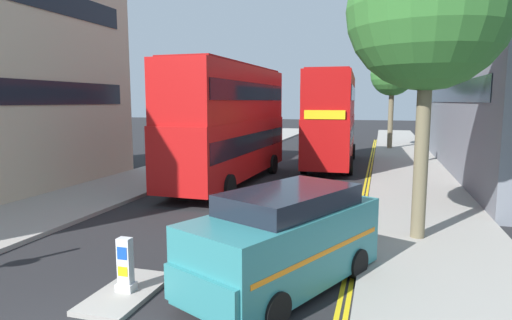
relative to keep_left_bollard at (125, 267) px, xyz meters
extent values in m
cube|color=#9E9991|center=(6.50, 12.82, -0.54)|extent=(4.00, 80.00, 0.14)
cube|color=#9E9991|center=(-6.50, 12.82, -0.54)|extent=(4.00, 80.00, 0.14)
cube|color=yellow|center=(4.40, 10.82, -0.60)|extent=(0.10, 56.00, 0.01)
cube|color=yellow|center=(4.24, 10.82, -0.60)|extent=(0.10, 56.00, 0.01)
cube|color=#9E9991|center=(0.00, 0.00, -0.56)|extent=(1.10, 2.20, 0.10)
cube|color=silver|center=(0.00, 0.00, -0.43)|extent=(0.36, 0.28, 0.16)
cube|color=white|center=(0.00, 0.00, 0.13)|extent=(0.28, 0.20, 0.95)
cube|color=blue|center=(0.00, -0.10, 0.32)|extent=(0.22, 0.01, 0.26)
cube|color=yellow|center=(0.00, -0.10, -0.06)|extent=(0.22, 0.01, 0.20)
cube|color=red|center=(-2.09, 12.15, 1.13)|extent=(2.77, 10.86, 2.60)
cube|color=red|center=(-2.09, 12.15, 3.68)|extent=(2.71, 10.64, 2.50)
cube|color=black|center=(-2.09, 12.15, 1.43)|extent=(2.78, 10.43, 0.84)
cube|color=black|center=(-2.09, 12.15, 3.78)|extent=(2.77, 10.21, 0.80)
cube|color=yellow|center=(-1.96, 17.53, 2.68)|extent=(2.00, 0.11, 0.44)
cube|color=maroon|center=(-2.09, 12.15, 4.98)|extent=(2.49, 9.77, 0.10)
cylinder|color=black|center=(-3.26, 15.53, -0.09)|extent=(0.33, 1.05, 1.04)
cylinder|color=black|center=(-0.76, 15.47, -0.09)|extent=(0.33, 1.05, 1.04)
cylinder|color=black|center=(-3.43, 8.84, -0.09)|extent=(0.33, 1.05, 1.04)
cylinder|color=black|center=(-0.93, 8.77, -0.09)|extent=(0.33, 1.05, 1.04)
cube|color=#B20F0F|center=(1.96, 19.41, 1.13)|extent=(2.96, 10.90, 2.60)
cube|color=#B20F0F|center=(1.96, 19.41, 3.68)|extent=(2.91, 10.68, 2.50)
cube|color=black|center=(1.96, 19.41, 1.43)|extent=(2.98, 10.47, 0.84)
cube|color=black|center=(1.96, 19.41, 3.78)|extent=(2.96, 10.25, 0.80)
cube|color=yellow|center=(2.19, 14.04, 2.68)|extent=(2.00, 0.15, 0.44)
cube|color=maroon|center=(1.96, 19.41, 4.98)|extent=(2.67, 9.81, 0.10)
cylinder|color=black|center=(3.35, 16.12, -0.09)|extent=(0.34, 1.05, 1.04)
cylinder|color=black|center=(0.85, 16.01, -0.09)|extent=(0.34, 1.05, 1.04)
cylinder|color=black|center=(3.06, 22.81, -0.09)|extent=(0.34, 1.05, 1.04)
cylinder|color=black|center=(0.56, 22.70, -0.09)|extent=(0.34, 1.05, 1.04)
cube|color=teal|center=(3.05, 1.27, 0.33)|extent=(3.72, 5.06, 1.50)
cube|color=black|center=(3.12, 1.41, 1.13)|extent=(2.85, 3.49, 0.76)
cube|color=teal|center=(2.25, -0.43, 0.07)|extent=(2.13, 1.83, 0.67)
cube|color=orange|center=(3.05, 1.27, 0.38)|extent=(3.58, 4.73, 0.10)
cylinder|color=black|center=(3.25, -0.43, -0.27)|extent=(0.49, 0.71, 0.68)
cylinder|color=black|center=(1.61, 0.34, -0.27)|extent=(0.49, 0.71, 0.68)
cylinder|color=black|center=(4.49, 2.21, -0.27)|extent=(0.49, 0.71, 0.68)
cylinder|color=black|center=(2.86, 2.98, -0.27)|extent=(0.49, 0.71, 0.68)
cylinder|color=#2D2D38|center=(7.69, 22.35, -0.04)|extent=(0.22, 0.22, 0.85)
cube|color=#338C4C|center=(7.69, 22.35, 0.66)|extent=(0.34, 0.22, 0.56)
sphere|color=beige|center=(7.69, 22.35, 1.05)|extent=(0.20, 0.20, 0.20)
cylinder|color=#6B6047|center=(5.56, 29.62, 1.99)|extent=(0.40, 0.40, 4.92)
cylinder|color=#6B6047|center=(6.36, 29.63, 5.01)|extent=(0.15, 1.64, 1.20)
cylinder|color=#6B6047|center=(5.42, 30.20, 4.88)|extent=(1.25, 0.42, 0.93)
cylinder|color=#6B6047|center=(5.35, 29.21, 4.78)|extent=(0.91, 0.56, 0.73)
sphere|color=#33702D|center=(5.56, 29.62, 5.48)|extent=(3.43, 3.43, 3.43)
cylinder|color=#6B6047|center=(5.99, 5.28, 2.00)|extent=(0.38, 0.38, 4.94)
cylinder|color=#6B6047|center=(6.62, 5.46, 4.93)|extent=(0.48, 1.34, 1.00)
cylinder|color=#6B6047|center=(5.48, 5.77, 4.96)|extent=(1.08, 1.12, 1.06)
cylinder|color=#6B6047|center=(5.75, 4.91, 4.78)|extent=(0.86, 0.61, 0.71)
sphere|color=#33702D|center=(5.99, 5.28, 5.77)|extent=(4.32, 4.32, 4.32)
cube|color=black|center=(8.48, 21.68, 7.73)|extent=(0.04, 24.64, 1.00)
cube|color=black|center=(8.48, 21.68, 3.79)|extent=(0.04, 24.64, 1.00)
camera|label=1|loc=(4.91, -7.37, 3.34)|focal=30.42mm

